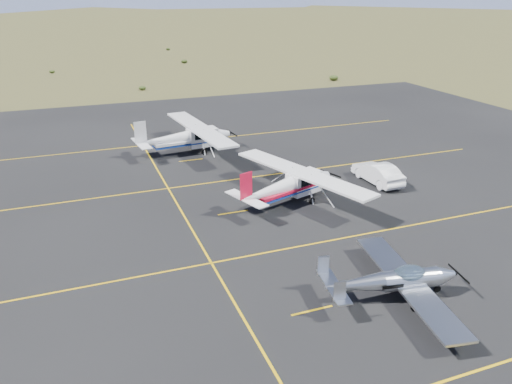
{
  "coord_description": "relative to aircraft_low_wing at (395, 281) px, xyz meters",
  "views": [
    {
      "loc": [
        -11.77,
        -19.67,
        13.13
      ],
      "look_at": [
        -1.81,
        6.55,
        1.6
      ],
      "focal_mm": 35.0,
      "sensor_mm": 36.0,
      "label": 1
    }
  ],
  "objects": [
    {
      "name": "sedan",
      "position": [
        7.5,
        12.7,
        -0.15
      ],
      "size": [
        1.73,
        4.58,
        1.49
      ],
      "primitive_type": "imported",
      "rotation": [
        0.0,
        0.0,
        3.18
      ],
      "color": "white",
      "rests_on": "apron"
    },
    {
      "name": "ground",
      "position": [
        -0.92,
        3.91,
        -0.91
      ],
      "size": [
        1600.0,
        1600.0,
        0.0
      ],
      "primitive_type": "plane",
      "color": "#383D1C",
      "rests_on": "ground"
    },
    {
      "name": "aircraft_cessna",
      "position": [
        -0.01,
        11.62,
        0.39
      ],
      "size": [
        8.02,
        11.41,
        2.93
      ],
      "rotation": [
        0.0,
        0.0,
        0.33
      ],
      "color": "white",
      "rests_on": "apron"
    },
    {
      "name": "aircraft_plain",
      "position": [
        -3.75,
        24.52,
        0.5
      ],
      "size": [
        7.56,
        12.54,
        3.16
      ],
      "rotation": [
        0.0,
        0.0,
        0.11
      ],
      "color": "white",
      "rests_on": "apron"
    },
    {
      "name": "aircraft_low_wing",
      "position": [
        0.0,
        0.0,
        0.0
      ],
      "size": [
        6.35,
        8.77,
        1.89
      ],
      "rotation": [
        0.0,
        0.0,
        -0.16
      ],
      "color": "silver",
      "rests_on": "apron"
    },
    {
      "name": "apron",
      "position": [
        -0.92,
        10.91,
        -0.91
      ],
      "size": [
        72.0,
        72.0,
        0.02
      ],
      "primitive_type": "cube",
      "color": "black",
      "rests_on": "ground"
    }
  ]
}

